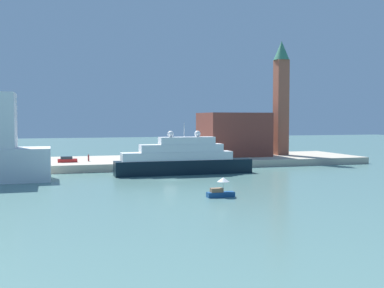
% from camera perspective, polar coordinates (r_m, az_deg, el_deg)
% --- Properties ---
extents(ground, '(400.00, 400.00, 0.00)m').
position_cam_1_polar(ground, '(87.36, -2.61, -4.34)').
color(ground, slate).
extents(quay_dock, '(110.00, 23.95, 1.65)m').
position_cam_1_polar(quay_dock, '(114.46, -5.98, -2.18)').
color(quay_dock, '#B7AD99').
rests_on(quay_dock, ground).
extents(large_yacht, '(28.22, 3.98, 10.44)m').
position_cam_1_polar(large_yacht, '(95.64, -1.16, -1.87)').
color(large_yacht, black).
rests_on(large_yacht, ground).
extents(small_motorboat, '(4.02, 1.75, 2.83)m').
position_cam_1_polar(small_motorboat, '(68.34, 3.49, -5.51)').
color(small_motorboat, navy).
rests_on(small_motorboat, ground).
extents(harbor_building, '(16.11, 14.13, 11.14)m').
position_cam_1_polar(harbor_building, '(123.66, 5.00, 1.18)').
color(harbor_building, brown).
rests_on(harbor_building, quay_dock).
extents(bell_tower, '(4.16, 4.16, 30.09)m').
position_cam_1_polar(bell_tower, '(127.92, 10.71, 6.03)').
color(bell_tower, '#93513D').
rests_on(bell_tower, quay_dock).
extents(parked_car, '(4.21, 1.79, 1.27)m').
position_cam_1_polar(parked_car, '(108.03, -14.84, -1.85)').
color(parked_car, '#B21E1E').
rests_on(parked_car, quay_dock).
extents(person_figure, '(0.36, 0.36, 1.64)m').
position_cam_1_polar(person_figure, '(109.45, -12.38, -1.65)').
color(person_figure, maroon).
rests_on(person_figure, quay_dock).
extents(mooring_bollard, '(0.49, 0.49, 0.90)m').
position_cam_1_polar(mooring_bollard, '(103.80, -5.28, -2.01)').
color(mooring_bollard, black).
rests_on(mooring_bollard, quay_dock).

